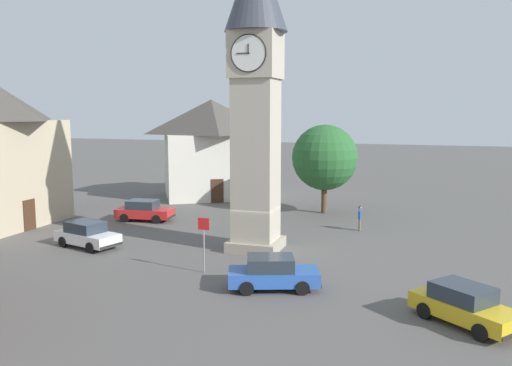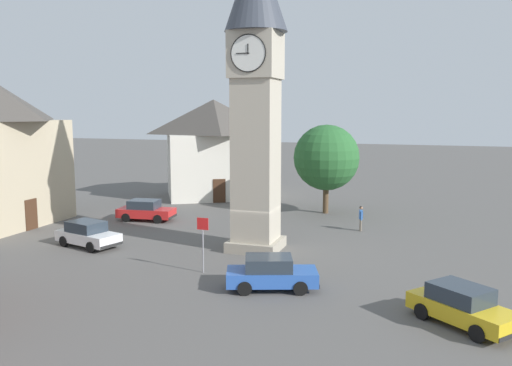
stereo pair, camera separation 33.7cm
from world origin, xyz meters
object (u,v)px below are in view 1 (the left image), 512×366
(car_silver_kerb, at_px, (144,211))
(tree, at_px, (325,158))
(car_red_corner, at_px, (87,235))
(building_shop_left, at_px, (212,147))
(car_blue_kerb, at_px, (465,305))
(road_sign, at_px, (204,236))
(car_white_side, at_px, (273,273))
(pedestrian, at_px, (360,216))
(clock_tower, at_px, (256,70))

(car_silver_kerb, xyz_separation_m, tree, (-12.04, -7.00, 3.64))
(car_red_corner, bearing_deg, building_shop_left, -89.82)
(car_blue_kerb, xyz_separation_m, road_sign, (12.01, -2.97, 1.14))
(car_red_corner, height_order, car_white_side, same)
(car_blue_kerb, xyz_separation_m, car_red_corner, (20.65, -5.50, 0.00))
(pedestrian, bearing_deg, car_silver_kerb, 5.76)
(car_blue_kerb, height_order, tree, tree)
(car_white_side, distance_m, building_shop_left, 26.92)
(car_red_corner, height_order, tree, tree)
(clock_tower, relative_size, pedestrian, 10.48)
(car_blue_kerb, bearing_deg, car_red_corner, -14.91)
(road_sign, bearing_deg, car_silver_kerb, -48.24)
(clock_tower, distance_m, tree, 13.66)
(pedestrian, distance_m, building_shop_left, 18.49)
(car_blue_kerb, relative_size, tree, 0.61)
(building_shop_left, distance_m, road_sign, 23.91)
(tree, bearing_deg, car_white_side, 93.47)
(car_blue_kerb, relative_size, pedestrian, 2.52)
(car_silver_kerb, height_order, building_shop_left, building_shop_left)
(tree, bearing_deg, car_silver_kerb, 30.16)
(car_blue_kerb, height_order, pedestrian, pedestrian)
(car_blue_kerb, bearing_deg, pedestrian, -68.91)
(car_red_corner, distance_m, pedestrian, 17.61)
(car_silver_kerb, bearing_deg, car_white_side, 138.51)
(clock_tower, height_order, car_blue_kerb, clock_tower)
(car_blue_kerb, height_order, car_silver_kerb, same)
(car_blue_kerb, bearing_deg, tree, -65.65)
(clock_tower, xyz_separation_m, car_white_side, (-2.87, 6.46, -9.55))
(clock_tower, height_order, car_white_side, clock_tower)
(pedestrian, xyz_separation_m, road_sign, (6.29, 11.88, 0.89))
(car_silver_kerb, relative_size, road_sign, 1.53)
(clock_tower, height_order, pedestrian, clock_tower)
(building_shop_left, bearing_deg, car_blue_kerb, 129.56)
(car_white_side, relative_size, building_shop_left, 0.40)
(car_white_side, bearing_deg, tree, -86.53)
(clock_tower, distance_m, road_sign, 9.91)
(clock_tower, relative_size, tree, 2.54)
(car_red_corner, xyz_separation_m, road_sign, (-8.64, 2.53, 1.14))
(car_blue_kerb, distance_m, car_red_corner, 21.37)
(car_white_side, height_order, tree, tree)
(building_shop_left, bearing_deg, car_red_corner, 90.18)
(clock_tower, xyz_separation_m, car_blue_kerb, (-10.92, 8.09, -9.55))
(road_sign, bearing_deg, car_blue_kerb, 166.11)
(building_shop_left, bearing_deg, tree, 157.45)
(car_silver_kerb, bearing_deg, pedestrian, -174.24)
(car_blue_kerb, xyz_separation_m, car_white_side, (8.05, -1.64, 0.00))
(building_shop_left, bearing_deg, road_sign, 111.48)
(car_silver_kerb, distance_m, car_white_side, 17.59)
(car_blue_kerb, relative_size, building_shop_left, 0.38)
(car_red_corner, xyz_separation_m, building_shop_left, (0.06, -19.58, 3.86))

